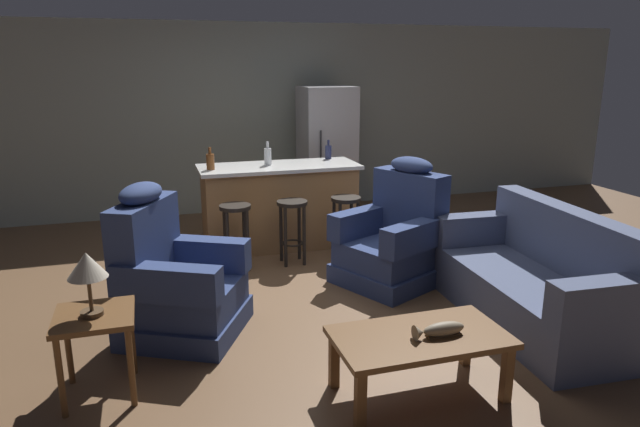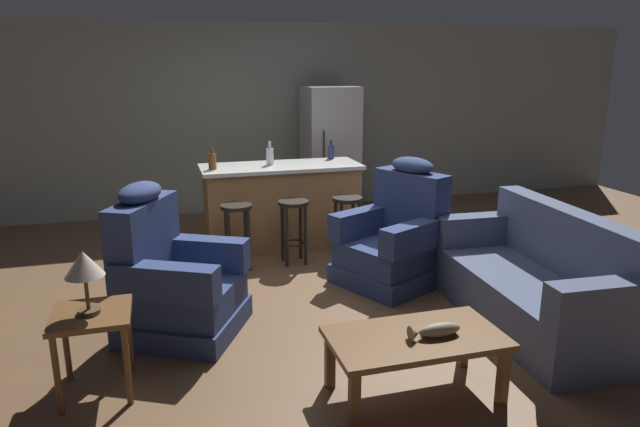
{
  "view_description": "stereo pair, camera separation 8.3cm",
  "coord_description": "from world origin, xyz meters",
  "px_view_note": "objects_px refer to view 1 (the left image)",
  "views": [
    {
      "loc": [
        -1.41,
        -4.86,
        2.08
      ],
      "look_at": [
        0.04,
        -0.1,
        0.75
      ],
      "focal_mm": 32.0,
      "sensor_mm": 36.0,
      "label": 1
    },
    {
      "loc": [
        -1.33,
        -4.88,
        2.08
      ],
      "look_at": [
        0.04,
        -0.1,
        0.75
      ],
      "focal_mm": 32.0,
      "sensor_mm": 36.0,
      "label": 2
    }
  ],
  "objects_px": {
    "kitchen_island": "(279,205)",
    "recliner_near_lamp": "(174,282)",
    "bar_stool_middle": "(292,220)",
    "bottle_wine_dark": "(268,156)",
    "fish_figurine": "(439,330)",
    "coffee_table": "(420,342)",
    "couch": "(537,283)",
    "bottle_short_amber": "(210,161)",
    "table_lamp": "(87,268)",
    "bottle_tall_green": "(328,152)",
    "refrigerator": "(327,152)",
    "bar_stool_left": "(236,225)",
    "recliner_near_island": "(394,239)",
    "bar_stool_right": "(346,216)",
    "end_table": "(95,328)"
  },
  "relations": [
    {
      "from": "bottle_tall_green",
      "to": "bottle_wine_dark",
      "type": "height_order",
      "value": "bottle_wine_dark"
    },
    {
      "from": "bar_stool_middle",
      "to": "bottle_wine_dark",
      "type": "height_order",
      "value": "bottle_wine_dark"
    },
    {
      "from": "coffee_table",
      "to": "bar_stool_right",
      "type": "height_order",
      "value": "bar_stool_right"
    },
    {
      "from": "couch",
      "to": "table_lamp",
      "type": "distance_m",
      "value": 3.4
    },
    {
      "from": "recliner_near_island",
      "to": "refrigerator",
      "type": "distance_m",
      "value": 2.66
    },
    {
      "from": "fish_figurine",
      "to": "coffee_table",
      "type": "bearing_deg",
      "value": 149.69
    },
    {
      "from": "bar_stool_middle",
      "to": "bottle_short_amber",
      "type": "distance_m",
      "value": 1.11
    },
    {
      "from": "bar_stool_left",
      "to": "couch",
      "type": "bearing_deg",
      "value": -42.45
    },
    {
      "from": "recliner_near_lamp",
      "to": "bottle_short_amber",
      "type": "relative_size",
      "value": 4.95
    },
    {
      "from": "coffee_table",
      "to": "fish_figurine",
      "type": "height_order",
      "value": "fish_figurine"
    },
    {
      "from": "table_lamp",
      "to": "bottle_tall_green",
      "type": "distance_m",
      "value": 3.85
    },
    {
      "from": "bottle_short_amber",
      "to": "refrigerator",
      "type": "bearing_deg",
      "value": 36.24
    },
    {
      "from": "recliner_near_lamp",
      "to": "bar_stool_right",
      "type": "xyz_separation_m",
      "value": [
        1.87,
        1.29,
        0.05
      ]
    },
    {
      "from": "coffee_table",
      "to": "recliner_near_island",
      "type": "relative_size",
      "value": 0.92
    },
    {
      "from": "bar_stool_right",
      "to": "bottle_wine_dark",
      "type": "distance_m",
      "value": 1.13
    },
    {
      "from": "kitchen_island",
      "to": "bottle_wine_dark",
      "type": "xyz_separation_m",
      "value": [
        -0.11,
        0.05,
        0.57
      ]
    },
    {
      "from": "bar_stool_left",
      "to": "bar_stool_right",
      "type": "height_order",
      "value": "same"
    },
    {
      "from": "kitchen_island",
      "to": "bottle_short_amber",
      "type": "xyz_separation_m",
      "value": [
        -0.77,
        -0.06,
        0.56
      ]
    },
    {
      "from": "recliner_near_island",
      "to": "table_lamp",
      "type": "height_order",
      "value": "recliner_near_island"
    },
    {
      "from": "end_table",
      "to": "table_lamp",
      "type": "bearing_deg",
      "value": -113.14
    },
    {
      "from": "table_lamp",
      "to": "bar_stool_middle",
      "type": "relative_size",
      "value": 0.6
    },
    {
      "from": "kitchen_island",
      "to": "recliner_near_lamp",
      "type": "bearing_deg",
      "value": -123.85
    },
    {
      "from": "recliner_near_island",
      "to": "bar_stool_left",
      "type": "relative_size",
      "value": 1.76
    },
    {
      "from": "coffee_table",
      "to": "recliner_near_island",
      "type": "height_order",
      "value": "recliner_near_island"
    },
    {
      "from": "bar_stool_right",
      "to": "end_table",
      "type": "bearing_deg",
      "value": -139.49
    },
    {
      "from": "fish_figurine",
      "to": "end_table",
      "type": "distance_m",
      "value": 2.15
    },
    {
      "from": "fish_figurine",
      "to": "bar_stool_middle",
      "type": "distance_m",
      "value": 2.71
    },
    {
      "from": "table_lamp",
      "to": "kitchen_island",
      "type": "bearing_deg",
      "value": 56.01
    },
    {
      "from": "end_table",
      "to": "table_lamp",
      "type": "relative_size",
      "value": 1.37
    },
    {
      "from": "fish_figurine",
      "to": "recliner_near_island",
      "type": "relative_size",
      "value": 0.28
    },
    {
      "from": "bar_stool_middle",
      "to": "bottle_wine_dark",
      "type": "relative_size",
      "value": 2.57
    },
    {
      "from": "couch",
      "to": "bottle_short_amber",
      "type": "xyz_separation_m",
      "value": [
        -2.31,
        2.53,
        0.7
      ]
    },
    {
      "from": "coffee_table",
      "to": "recliner_near_lamp",
      "type": "bearing_deg",
      "value": 136.64
    },
    {
      "from": "bar_stool_right",
      "to": "bar_stool_middle",
      "type": "bearing_deg",
      "value": 180.0
    },
    {
      "from": "recliner_near_lamp",
      "to": "recliner_near_island",
      "type": "height_order",
      "value": "same"
    },
    {
      "from": "coffee_table",
      "to": "bar_stool_right",
      "type": "distance_m",
      "value": 2.68
    },
    {
      "from": "recliner_near_lamp",
      "to": "bar_stool_right",
      "type": "distance_m",
      "value": 2.27
    },
    {
      "from": "refrigerator",
      "to": "recliner_near_lamp",
      "type": "bearing_deg",
      "value": -125.68
    },
    {
      "from": "table_lamp",
      "to": "bottle_tall_green",
      "type": "bearing_deg",
      "value": 49.78
    },
    {
      "from": "kitchen_island",
      "to": "refrigerator",
      "type": "xyz_separation_m",
      "value": [
        0.95,
        1.2,
        0.4
      ]
    },
    {
      "from": "recliner_near_island",
      "to": "refrigerator",
      "type": "relative_size",
      "value": 0.68
    },
    {
      "from": "fish_figurine",
      "to": "table_lamp",
      "type": "xyz_separation_m",
      "value": [
        -2.06,
        0.64,
        0.41
      ]
    },
    {
      "from": "bar_stool_left",
      "to": "refrigerator",
      "type": "relative_size",
      "value": 0.39
    },
    {
      "from": "coffee_table",
      "to": "bar_stool_middle",
      "type": "xyz_separation_m",
      "value": [
        -0.15,
        2.64,
        0.11
      ]
    },
    {
      "from": "bar_stool_right",
      "to": "bottle_tall_green",
      "type": "relative_size",
      "value": 2.99
    },
    {
      "from": "bottle_tall_green",
      "to": "bar_stool_middle",
      "type": "bearing_deg",
      "value": -127.71
    },
    {
      "from": "couch",
      "to": "end_table",
      "type": "xyz_separation_m",
      "value": [
        -3.35,
        -0.08,
        0.12
      ]
    },
    {
      "from": "bottle_tall_green",
      "to": "bottle_short_amber",
      "type": "bearing_deg",
      "value": -168.02
    },
    {
      "from": "bar_stool_middle",
      "to": "bottle_short_amber",
      "type": "height_order",
      "value": "bottle_short_amber"
    },
    {
      "from": "couch",
      "to": "bottle_wine_dark",
      "type": "distance_m",
      "value": 3.19
    }
  ]
}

